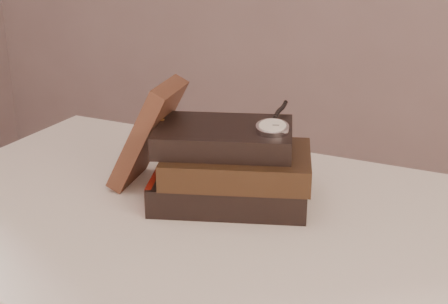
% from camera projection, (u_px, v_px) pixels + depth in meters
% --- Properties ---
extents(table, '(1.00, 0.60, 0.75)m').
position_uv_depth(table, '(228.00, 273.00, 0.94)').
color(table, white).
rests_on(table, ground).
extents(book_stack, '(0.27, 0.22, 0.11)m').
position_uv_depth(book_stack, '(231.00, 167.00, 0.94)').
color(book_stack, black).
rests_on(book_stack, table).
extents(journal, '(0.12, 0.12, 0.17)m').
position_uv_depth(journal, '(148.00, 133.00, 0.99)').
color(journal, '#3C2017').
rests_on(journal, table).
extents(pocket_watch, '(0.06, 0.15, 0.02)m').
position_uv_depth(pocket_watch, '(273.00, 126.00, 0.91)').
color(pocket_watch, silver).
rests_on(pocket_watch, book_stack).
extents(eyeglasses, '(0.13, 0.13, 0.05)m').
position_uv_depth(eyeglasses, '(185.00, 140.00, 1.02)').
color(eyeglasses, silver).
rests_on(eyeglasses, book_stack).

